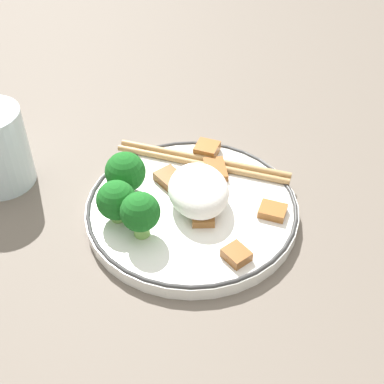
# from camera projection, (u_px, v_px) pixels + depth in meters

# --- Properties ---
(ground_plane) EXTENTS (3.00, 3.00, 0.00)m
(ground_plane) POSITION_uv_depth(u_px,v_px,m) (192.00, 215.00, 0.62)
(ground_plane) COLOR #665B51
(plate) EXTENTS (0.24, 0.24, 0.02)m
(plate) POSITION_uv_depth(u_px,v_px,m) (192.00, 209.00, 0.61)
(plate) COLOR white
(plate) RESTS_ON ground_plane
(rice_mound) EXTENTS (0.08, 0.07, 0.04)m
(rice_mound) POSITION_uv_depth(u_px,v_px,m) (198.00, 190.00, 0.59)
(rice_mound) COLOR white
(rice_mound) RESTS_ON plate
(broccoli_back_left) EXTENTS (0.05, 0.05, 0.05)m
(broccoli_back_left) POSITION_uv_depth(u_px,v_px,m) (125.00, 172.00, 0.60)
(broccoli_back_left) COLOR #7FB756
(broccoli_back_left) RESTS_ON plate
(broccoli_back_center) EXTENTS (0.04, 0.04, 0.05)m
(broccoli_back_center) POSITION_uv_depth(u_px,v_px,m) (116.00, 201.00, 0.57)
(broccoli_back_center) COLOR #7FB756
(broccoli_back_center) RESTS_ON plate
(broccoli_back_right) EXTENTS (0.04, 0.04, 0.05)m
(broccoli_back_right) POSITION_uv_depth(u_px,v_px,m) (140.00, 213.00, 0.55)
(broccoli_back_right) COLOR #7FB756
(broccoli_back_right) RESTS_ON plate
(meat_near_front) EXTENTS (0.04, 0.03, 0.01)m
(meat_near_front) POSITION_uv_depth(u_px,v_px,m) (215.00, 169.00, 0.65)
(meat_near_front) COLOR brown
(meat_near_front) RESTS_ON plate
(meat_near_left) EXTENTS (0.04, 0.04, 0.01)m
(meat_near_left) POSITION_uv_depth(u_px,v_px,m) (273.00, 211.00, 0.59)
(meat_near_left) COLOR #995B28
(meat_near_left) RESTS_ON plate
(meat_near_right) EXTENTS (0.04, 0.04, 0.01)m
(meat_near_right) POSITION_uv_depth(u_px,v_px,m) (207.00, 149.00, 0.67)
(meat_near_right) COLOR #995B28
(meat_near_right) RESTS_ON plate
(meat_near_back) EXTENTS (0.04, 0.04, 0.01)m
(meat_near_back) POSITION_uv_depth(u_px,v_px,m) (170.00, 179.00, 0.63)
(meat_near_back) COLOR brown
(meat_near_back) RESTS_ON plate
(meat_on_rice_edge) EXTENTS (0.03, 0.03, 0.01)m
(meat_on_rice_edge) POSITION_uv_depth(u_px,v_px,m) (236.00, 255.00, 0.54)
(meat_on_rice_edge) COLOR brown
(meat_on_rice_edge) RESTS_ON plate
(meat_mid_left) EXTENTS (0.03, 0.03, 0.01)m
(meat_mid_left) POSITION_uv_depth(u_px,v_px,m) (203.00, 217.00, 0.59)
(meat_mid_left) COLOR #9E6633
(meat_mid_left) RESTS_ON plate
(chopsticks) EXTENTS (0.12, 0.20, 0.01)m
(chopsticks) POSITION_uv_depth(u_px,v_px,m) (202.00, 161.00, 0.66)
(chopsticks) COLOR #AD8451
(chopsticks) RESTS_ON plate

